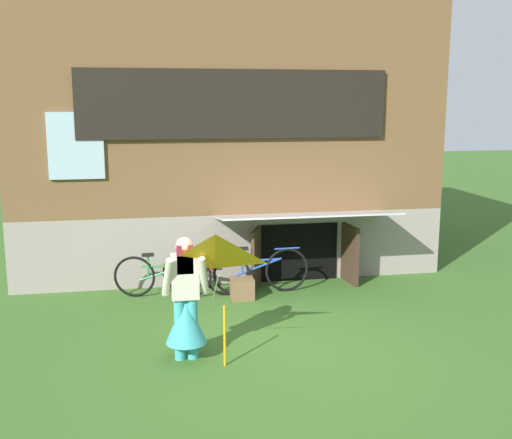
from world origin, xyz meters
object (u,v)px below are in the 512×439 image
bicycle_blue (257,271)px  wooden_crate (242,289)px  kite (216,271)px  bicycle_green (162,276)px  bicycle_red (206,273)px  person (186,309)px

bicycle_blue → wooden_crate: size_ratio=4.86×
kite → wooden_crate: 3.14m
bicycle_blue → bicycle_green: bearing=174.9°
kite → bicycle_blue: kite is taller
bicycle_blue → bicycle_red: (-0.85, 0.17, -0.05)m
bicycle_red → bicycle_green: bicycle_green is taller
person → bicycle_red: bearing=75.9°
person → wooden_crate: person is taller
kite → bicycle_green: kite is taller
wooden_crate → person: bearing=-115.6°
kite → bicycle_blue: size_ratio=0.89×
person → kite: kite is taller
kite → wooden_crate: (0.77, 2.84, -1.12)m
kite → bicycle_blue: 3.40m
bicycle_blue → bicycle_red: bicycle_blue is taller
person → bicycle_blue: size_ratio=0.88×
kite → bicycle_green: (-0.52, 3.18, -0.93)m
bicycle_blue → bicycle_green: bicycle_blue is taller
bicycle_red → person: bearing=-81.9°
person → bicycle_green: person is taller
bicycle_blue → wooden_crate: 0.46m
kite → wooden_crate: bearing=74.9°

